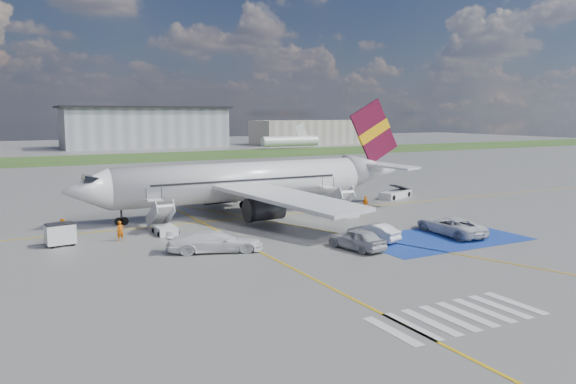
# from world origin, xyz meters

# --- Properties ---
(ground) EXTENTS (400.00, 400.00, 0.00)m
(ground) POSITION_xyz_m (0.00, 0.00, 0.00)
(ground) COLOR #60605E
(ground) RESTS_ON ground
(grass_strip) EXTENTS (400.00, 30.00, 0.01)m
(grass_strip) POSITION_xyz_m (0.00, 95.00, 0.01)
(grass_strip) COLOR #2D4C1E
(grass_strip) RESTS_ON ground
(taxiway_line_main) EXTENTS (120.00, 0.20, 0.01)m
(taxiway_line_main) POSITION_xyz_m (0.00, 12.00, 0.01)
(taxiway_line_main) COLOR gold
(taxiway_line_main) RESTS_ON ground
(taxiway_line_cross) EXTENTS (0.20, 60.00, 0.01)m
(taxiway_line_cross) POSITION_xyz_m (-5.00, -10.00, 0.01)
(taxiway_line_cross) COLOR gold
(taxiway_line_cross) RESTS_ON ground
(taxiway_line_diag) EXTENTS (20.71, 56.45, 0.01)m
(taxiway_line_diag) POSITION_xyz_m (0.00, 12.00, 0.01)
(taxiway_line_diag) COLOR gold
(taxiway_line_diag) RESTS_ON ground
(staging_box) EXTENTS (14.00, 8.00, 0.01)m
(staging_box) POSITION_xyz_m (10.00, -4.00, 0.01)
(staging_box) COLOR #183795
(staging_box) RESTS_ON ground
(crosswalk) EXTENTS (9.00, 4.00, 0.01)m
(crosswalk) POSITION_xyz_m (-1.80, -18.00, 0.01)
(crosswalk) COLOR silver
(crosswalk) RESTS_ON ground
(terminal_centre) EXTENTS (48.00, 18.00, 12.00)m
(terminal_centre) POSITION_xyz_m (20.00, 135.00, 6.00)
(terminal_centre) COLOR gray
(terminal_centre) RESTS_ON ground
(terminal_east) EXTENTS (40.00, 16.00, 8.00)m
(terminal_east) POSITION_xyz_m (75.00, 128.00, 4.00)
(terminal_east) COLOR gray
(terminal_east) RESTS_ON ground
(airliner) EXTENTS (36.81, 32.95, 11.92)m
(airliner) POSITION_xyz_m (1.51, 14.00, 3.39)
(airliner) COLOR silver
(airliner) RESTS_ON ground
(airstairs_fwd) EXTENTS (1.90, 5.20, 3.60)m
(airstairs_fwd) POSITION_xyz_m (-9.50, 8.70, 0.62)
(airstairs_fwd) COLOR silver
(airstairs_fwd) RESTS_ON ground
(airstairs_aft) EXTENTS (1.90, 5.20, 3.60)m
(airstairs_aft) POSITION_xyz_m (9.00, 8.70, 0.62)
(airstairs_aft) COLOR silver
(airstairs_aft) RESTS_ON ground
(gpu_cart) EXTENTS (2.30, 1.64, 1.79)m
(gpu_cart) POSITION_xyz_m (-17.90, 7.97, 0.81)
(gpu_cart) COLOR silver
(gpu_cart) RESTS_ON ground
(belt_loader) EXTENTS (5.65, 3.62, 1.64)m
(belt_loader) POSITION_xyz_m (21.27, 15.75, 0.41)
(belt_loader) COLOR silver
(belt_loader) RESTS_ON ground
(car_silver_a) EXTENTS (2.86, 5.10, 1.64)m
(car_silver_a) POSITION_xyz_m (1.84, -3.87, 0.82)
(car_silver_a) COLOR #B3B5BA
(car_silver_a) RESTS_ON ground
(car_silver_b) EXTENTS (2.85, 4.68, 1.46)m
(car_silver_b) POSITION_xyz_m (4.61, -2.17, 0.73)
(car_silver_b) COLOR silver
(car_silver_b) RESTS_ON ground
(van_white_a) EXTENTS (2.93, 5.62, 2.04)m
(van_white_a) POSITION_xyz_m (11.99, -3.11, 1.02)
(van_white_a) COLOR white
(van_white_a) RESTS_ON ground
(van_white_b) EXTENTS (5.71, 3.77, 2.08)m
(van_white_b) POSITION_xyz_m (-7.93, 0.49, 1.04)
(van_white_b) COLOR white
(van_white_b) RESTS_ON ground
(crew_fwd) EXTENTS (0.63, 0.44, 1.64)m
(crew_fwd) POSITION_xyz_m (-13.41, 7.53, 0.82)
(crew_fwd) COLOR #DD620B
(crew_fwd) RESTS_ON ground
(crew_nose) EXTENTS (1.05, 1.04, 1.72)m
(crew_nose) POSITION_xyz_m (-17.42, 10.35, 0.86)
(crew_nose) COLOR orange
(crew_nose) RESTS_ON ground
(crew_aft) EXTENTS (0.51, 1.08, 1.80)m
(crew_aft) POSITION_xyz_m (11.68, 8.70, 0.90)
(crew_aft) COLOR orange
(crew_aft) RESTS_ON ground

